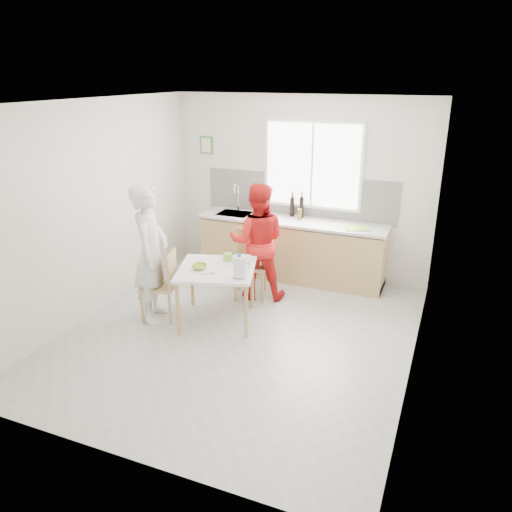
{
  "coord_description": "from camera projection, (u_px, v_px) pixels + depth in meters",
  "views": [
    {
      "loc": [
        2.21,
        -4.87,
        2.99
      ],
      "look_at": [
        0.13,
        0.2,
        0.96
      ],
      "focal_mm": 35.0,
      "sensor_mm": 36.0,
      "label": 1
    }
  ],
  "objects": [
    {
      "name": "dining_table",
      "position": [
        217.0,
        273.0,
        6.18
      ],
      "size": [
        1.16,
        1.16,
        0.71
      ],
      "rotation": [
        0.0,
        0.0,
        0.31
      ],
      "color": "white",
      "rests_on": "ground"
    },
    {
      "name": "wine_bottle_b",
      "position": [
        292.0,
        207.0,
        7.56
      ],
      "size": [
        0.07,
        0.07,
        0.3
      ],
      "primitive_type": "cylinder",
      "color": "black",
      "rests_on": "kitchen_counter"
    },
    {
      "name": "chair_left",
      "position": [
        163.0,
        283.0,
        6.28
      ],
      "size": [
        0.52,
        0.52,
        0.9
      ],
      "rotation": [
        0.0,
        0.0,
        -1.27
      ],
      "color": "tan",
      "rests_on": "ground"
    },
    {
      "name": "soap_bottle",
      "position": [
        258.0,
        209.0,
        7.67
      ],
      "size": [
        0.1,
        0.1,
        0.17
      ],
      "primitive_type": "imported",
      "rotation": [
        0.0,
        0.0,
        0.28
      ],
      "color": "#999999",
      "rests_on": "kitchen_counter"
    },
    {
      "name": "person_white",
      "position": [
        151.0,
        254.0,
        6.16
      ],
      "size": [
        0.59,
        0.74,
        1.76
      ],
      "primitive_type": "imported",
      "rotation": [
        0.0,
        0.0,
        1.88
      ],
      "color": "silver",
      "rests_on": "ground"
    },
    {
      "name": "bowl_white",
      "position": [
        243.0,
        259.0,
        6.35
      ],
      "size": [
        0.3,
        0.3,
        0.06
      ],
      "primitive_type": "imported",
      "rotation": [
        0.0,
        0.0,
        0.31
      ],
      "color": "silver",
      "rests_on": "dining_table"
    },
    {
      "name": "person_red",
      "position": [
        258.0,
        242.0,
        6.8
      ],
      "size": [
        0.94,
        0.82,
        1.62
      ],
      "primitive_type": "imported",
      "rotation": [
        0.0,
        0.0,
        3.45
      ],
      "color": "red",
      "rests_on": "ground"
    },
    {
      "name": "green_box",
      "position": [
        227.0,
        257.0,
        6.39
      ],
      "size": [
        0.13,
        0.13,
        0.09
      ],
      "primitive_type": "cube",
      "rotation": [
        0.0,
        0.0,
        0.31
      ],
      "color": "#8FD130",
      "rests_on": "dining_table"
    },
    {
      "name": "milk_jug",
      "position": [
        240.0,
        266.0,
        5.82
      ],
      "size": [
        0.21,
        0.15,
        0.27
      ],
      "rotation": [
        0.0,
        0.0,
        0.31
      ],
      "color": "white",
      "rests_on": "dining_table"
    },
    {
      "name": "wine_bottle_a",
      "position": [
        302.0,
        207.0,
        7.49
      ],
      "size": [
        0.07,
        0.07,
        0.32
      ],
      "primitive_type": "cylinder",
      "color": "black",
      "rests_on": "kitchen_counter"
    },
    {
      "name": "cutting_board",
      "position": [
        357.0,
        228.0,
        7.0
      ],
      "size": [
        0.42,
        0.36,
        0.01
      ],
      "primitive_type": "cube",
      "rotation": [
        0.0,
        0.0,
        0.37
      ],
      "color": "#7FD130",
      "rests_on": "kitchen_counter"
    },
    {
      "name": "chair_far",
      "position": [
        251.0,
        260.0,
        6.96
      ],
      "size": [
        0.55,
        0.55,
        0.95
      ],
      "rotation": [
        0.0,
        0.0,
        0.31
      ],
      "color": "tan",
      "rests_on": "ground"
    },
    {
      "name": "bowl_green",
      "position": [
        200.0,
        267.0,
        6.11
      ],
      "size": [
        0.23,
        0.23,
        0.06
      ],
      "primitive_type": "imported",
      "rotation": [
        0.0,
        0.0,
        0.31
      ],
      "color": "#96BC2B",
      "rests_on": "dining_table"
    },
    {
      "name": "room_shell",
      "position": [
        238.0,
        202.0,
        5.48
      ],
      "size": [
        4.5,
        4.5,
        4.5
      ],
      "color": "silver",
      "rests_on": "ground"
    },
    {
      "name": "kitchen_counter",
      "position": [
        291.0,
        251.0,
        7.6
      ],
      "size": [
        2.84,
        0.64,
        1.37
      ],
      "color": "tan",
      "rests_on": "ground"
    },
    {
      "name": "jar_amber",
      "position": [
        300.0,
        214.0,
        7.41
      ],
      "size": [
        0.06,
        0.06,
        0.16
      ],
      "primitive_type": "cylinder",
      "color": "brown",
      "rests_on": "kitchen_counter"
    },
    {
      "name": "ground",
      "position": [
        240.0,
        334.0,
        6.05
      ],
      "size": [
        4.5,
        4.5,
        0.0
      ],
      "primitive_type": "plane",
      "color": "#B7B7B2",
      "rests_on": "ground"
    },
    {
      "name": "backsplash",
      "position": [
        299.0,
        196.0,
        7.57
      ],
      "size": [
        3.0,
        0.02,
        0.65
      ],
      "primitive_type": "cube",
      "color": "white",
      "rests_on": "room_shell"
    },
    {
      "name": "picture_frame",
      "position": [
        206.0,
        145.0,
        7.88
      ],
      "size": [
        0.22,
        0.03,
        0.28
      ],
      "color": "#3E8A42",
      "rests_on": "room_shell"
    },
    {
      "name": "window",
      "position": [
        313.0,
        165.0,
        7.32
      ],
      "size": [
        1.5,
        0.06,
        1.3
      ],
      "color": "white",
      "rests_on": "room_shell"
    },
    {
      "name": "spoon",
      "position": [
        207.0,
        274.0,
        5.95
      ],
      "size": [
        0.13,
        0.11,
        0.01
      ],
      "primitive_type": "cylinder",
      "rotation": [
        0.0,
        1.57,
        0.65
      ],
      "color": "#A5A5AA",
      "rests_on": "dining_table"
    }
  ]
}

